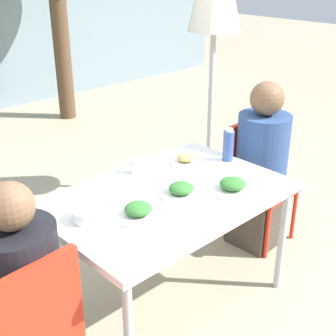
# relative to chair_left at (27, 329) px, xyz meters

# --- Properties ---
(ground_plane) EXTENTS (24.00, 24.00, 0.00)m
(ground_plane) POSITION_rel_chair_left_xyz_m (0.94, 0.15, -0.50)
(ground_plane) COLOR tan
(dining_table) EXTENTS (1.29, 0.86, 0.72)m
(dining_table) POSITION_rel_chair_left_xyz_m (0.94, 0.15, 0.17)
(dining_table) COLOR white
(dining_table) RESTS_ON ground
(chair_left) EXTENTS (0.43, 0.43, 0.85)m
(chair_left) POSITION_rel_chair_left_xyz_m (0.00, 0.00, 0.00)
(chair_left) COLOR red
(chair_left) RESTS_ON ground
(person_left) EXTENTS (0.34, 0.34, 1.12)m
(person_left) POSITION_rel_chair_left_xyz_m (0.04, 0.08, 0.03)
(person_left) COLOR #383842
(person_left) RESTS_ON ground
(chair_right) EXTENTS (0.42, 0.42, 0.85)m
(chair_right) POSITION_rel_chair_left_xyz_m (1.88, 0.27, 0.00)
(chair_right) COLOR red
(chair_right) RESTS_ON ground
(person_right) EXTENTS (0.34, 0.34, 1.17)m
(person_right) POSITION_rel_chair_left_xyz_m (1.83, 0.19, 0.06)
(person_right) COLOR #473D33
(person_right) RESTS_ON ground
(plate_0) EXTENTS (0.20, 0.20, 0.06)m
(plate_0) POSITION_rel_chair_left_xyz_m (1.30, 0.37, 0.25)
(plate_0) COLOR white
(plate_0) RESTS_ON dining_table
(plate_1) EXTENTS (0.24, 0.24, 0.07)m
(plate_1) POSITION_rel_chair_left_xyz_m (0.98, 0.09, 0.25)
(plate_1) COLOR white
(plate_1) RESTS_ON dining_table
(plate_2) EXTENTS (0.25, 0.25, 0.07)m
(plate_2) POSITION_rel_chair_left_xyz_m (0.67, 0.08, 0.25)
(plate_2) COLOR white
(plate_2) RESTS_ON dining_table
(plate_3) EXTENTS (0.26, 0.26, 0.07)m
(plate_3) POSITION_rel_chair_left_xyz_m (1.22, -0.06, 0.25)
(plate_3) COLOR white
(plate_3) RESTS_ON dining_table
(bottle) EXTENTS (0.07, 0.07, 0.21)m
(bottle) POSITION_rel_chair_left_xyz_m (1.51, 0.22, 0.33)
(bottle) COLOR #334C8E
(bottle) RESTS_ON dining_table
(drinking_cup) EXTENTS (0.07, 0.07, 0.09)m
(drinking_cup) POSITION_rel_chair_left_xyz_m (0.98, 0.47, 0.27)
(drinking_cup) COLOR silver
(drinking_cup) RESTS_ON dining_table
(salad_bowl) EXTENTS (0.16, 0.16, 0.06)m
(salad_bowl) POSITION_rel_chair_left_xyz_m (0.48, 0.22, 0.26)
(salad_bowl) COLOR white
(salad_bowl) RESTS_ON dining_table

